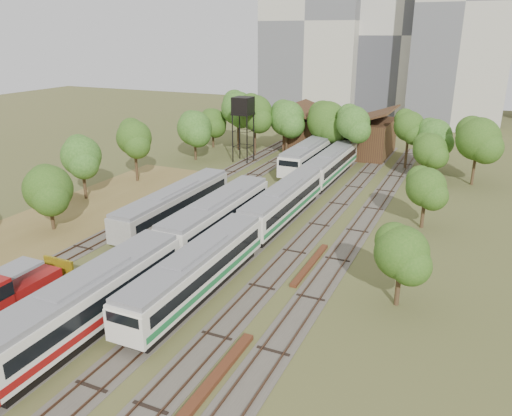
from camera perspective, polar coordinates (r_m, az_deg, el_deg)
The scene contains 18 objects.
ground at distance 34.61m, azimuth -16.18°, elevation -14.31°, with size 240.00×240.00×0.00m, color #475123.
dry_grass_patch at distance 51.38m, azimuth -25.91°, elevation -4.01°, with size 14.00×60.00×0.04m, color brown.
tracks at distance 53.90m, azimuth 0.45°, elevation -0.86°, with size 24.60×80.00×0.19m.
railcar_red_set at distance 40.99m, azimuth -10.37°, elevation -4.93°, with size 3.17×34.58×3.92m.
railcar_green_set at distance 52.26m, azimuth 3.11°, elevation 0.62°, with size 2.92×52.08×3.60m.
railcar_rear at distance 71.53m, azimuth 6.02°, elevation 5.90°, with size 3.18×16.08×3.94m.
shunter_locomotive at distance 38.39m, azimuth -26.74°, elevation -9.07°, with size 2.85×8.10×3.74m.
old_grey_coach at distance 52.32m, azimuth -9.26°, elevation 0.44°, with size 2.87×18.00×3.55m.
water_tower at distance 75.44m, azimuth -1.50°, elevation 11.42°, with size 2.80×2.80×9.70m.
rail_pile_near at distance 30.00m, azimuth -4.94°, elevation -19.04°, with size 0.64×9.58×0.32m, color #5C2F1A.
rail_pile_far at distance 42.91m, azimuth 6.22°, elevation -6.41°, with size 0.53×8.50×0.28m, color #5C2F1A.
maintenance_shed at distance 83.36m, azimuth 9.64°, elevation 8.27°, with size 16.45×11.55×7.58m.
tree_band_left at distance 61.34m, azimuth -17.70°, elevation 5.39°, with size 8.67×65.82×8.11m.
tree_band_far at distance 75.87m, azimuth 8.58°, elevation 9.75°, with size 42.14×11.07×9.65m.
tree_band_right at distance 54.62m, azimuth 18.57°, elevation 2.97°, with size 6.01×38.28×6.40m.
tower_left at distance 122.18m, azimuth 6.89°, elevation 20.44°, with size 22.00×16.00×42.00m, color #BDB8A6.
tower_centre at distance 122.45m, azimuth 17.01°, elevation 18.37°, with size 20.00×18.00×36.00m, color beige.
tower_right at distance 113.40m, azimuth 23.09°, elevation 20.73°, with size 18.00×16.00×48.00m, color #BDB8A6.
Camera 1 is at (19.92, -21.13, 18.84)m, focal length 35.00 mm.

